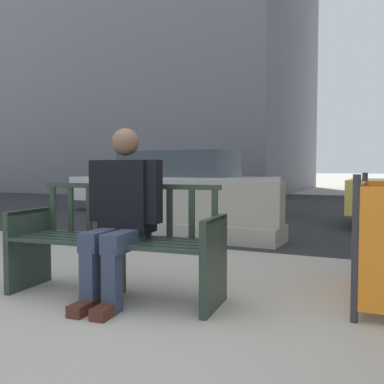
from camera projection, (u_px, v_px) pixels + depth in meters
ground_plane at (110, 322)px, 2.80m from camera, size 200.00×200.00×0.00m
street_asphalt at (312, 209)px, 10.73m from camera, size 120.00×12.00×0.01m
street_bench at (115, 246)px, 3.34m from camera, size 1.72×0.64×0.88m
seated_person at (121, 210)px, 3.24m from camera, size 0.59×0.74×1.31m
jersey_barrier_centre at (212, 216)px, 6.01m from camera, size 2.02×0.75×0.84m
car_sedan_mid at (176, 181)px, 10.10m from camera, size 4.69×2.05×1.41m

